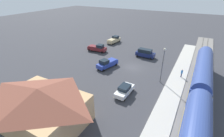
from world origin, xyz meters
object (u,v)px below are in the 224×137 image
Objects in this scene: station_building at (41,106)px; pickup_maroon at (97,48)px; sedan_white at (125,90)px; pickup_blue at (107,63)px; pickup_tan at (114,40)px; suv_navy at (145,53)px; light_pole_near_platform at (163,61)px; pedestrian_on_platform at (182,73)px.

station_building is 28.49m from pickup_maroon.
station_building is 2.60× the size of sedan_white.
pickup_blue and pickup_tan have the same top height.
pickup_blue is 1.15× the size of suv_navy.
pickup_tan is 0.79× the size of light_pole_near_platform.
pickup_tan is (15.41, -24.94, 0.15)m from sedan_white.
station_building is at bearing 81.41° from suv_navy.
pickup_tan is 1.01× the size of pickup_maroon.
pickup_maroon is (7.78, -7.76, 0.00)m from pickup_blue.
station_building is 29.72m from suv_navy.
sedan_white is (-8.05, 7.81, -0.15)m from pickup_blue.
station_building reaches higher than pedestrian_on_platform.
pickup_maroon is (15.83, -15.57, 0.15)m from sedan_white.
pickup_blue is at bearing 113.23° from pickup_tan.
pickup_maroon reaches higher than sedan_white.
station_building is at bearing 56.60° from pedestrian_on_platform.
light_pole_near_platform is (-20.23, 8.43, 3.47)m from pickup_maroon.
pickup_maroon is 22.19m from light_pole_near_platform.
pickup_maroon reaches higher than pedestrian_on_platform.
station_building is 21.70m from light_pole_near_platform.
pedestrian_on_platform is at bearing -125.95° from sedan_white.
light_pole_near_platform reaches higher than pedestrian_on_platform.
pedestrian_on_platform is at bearing 144.27° from suv_navy.
sedan_white is at bearing -120.86° from station_building.
light_pole_near_platform reaches higher than pickup_maroon.
pickup_blue and pickup_maroon have the same top height.
pickup_blue is 1.25× the size of sedan_white.
pickup_maroon is (23.58, -4.89, -0.25)m from pedestrian_on_platform.
station_building is 2.38× the size of suv_navy.
suv_navy reaches higher than pedestrian_on_platform.
light_pole_near_platform reaches higher than station_building.
light_pole_near_platform is (-11.20, -18.52, 1.61)m from station_building.
pickup_maroon is at bearing -22.63° from light_pole_near_platform.
light_pole_near_platform is (-6.77, 10.82, 3.35)m from suv_navy.
sedan_white is 0.65× the size of light_pole_near_platform.
pickup_tan is at bearing -28.17° from suv_navy.
pedestrian_on_platform is 0.31× the size of pickup_maroon.
sedan_white is 0.82× the size of pickup_tan.
light_pole_near_platform is (3.35, 3.54, 3.22)m from pedestrian_on_platform.
pedestrian_on_platform is at bearing 168.28° from pickup_maroon.
suv_navy is at bearing -35.73° from pedestrian_on_platform.
suv_navy is at bearing -57.98° from light_pole_near_platform.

